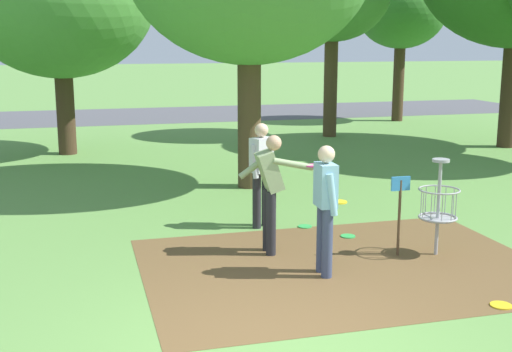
{
  "coord_description": "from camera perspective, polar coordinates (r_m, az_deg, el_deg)",
  "views": [
    {
      "loc": [
        -1.73,
        -5.75,
        3.02
      ],
      "look_at": [
        0.82,
        3.7,
        1.0
      ],
      "focal_mm": 46.54,
      "sensor_mm": 36.0,
      "label": 1
    }
  ],
  "objects": [
    {
      "name": "player_throwing",
      "position": [
        9.38,
        1.27,
        -0.86
      ],
      "size": [
        1.09,
        0.53,
        1.71
      ],
      "color": "#232328",
      "rests_on": "ground"
    },
    {
      "name": "tree_near_left",
      "position": [
        25.61,
        12.4,
        13.68
      ],
      "size": [
        3.3,
        3.3,
        5.48
      ],
      "color": "#422D1E",
      "rests_on": "ground"
    },
    {
      "name": "player_foreground_watching",
      "position": [
        8.54,
        6.0,
        -2.3
      ],
      "size": [
        0.41,
        0.47,
        1.71
      ],
      "color": "#384260",
      "rests_on": "ground"
    },
    {
      "name": "disc_golf_basket",
      "position": [
        9.68,
        15.08,
        -2.29
      ],
      "size": [
        0.98,
        0.58,
        1.39
      ],
      "color": "#9E9EA3",
      "rests_on": "ground"
    },
    {
      "name": "frisbee_by_tee",
      "position": [
        8.29,
        20.32,
        -10.39
      ],
      "size": [
        0.25,
        0.25,
        0.02
      ],
      "primitive_type": "cylinder",
      "color": "gold",
      "rests_on": "ground"
    },
    {
      "name": "frisbee_near_basket",
      "position": [
        10.93,
        4.23,
        -4.35
      ],
      "size": [
        0.23,
        0.23,
        0.02
      ],
      "primitive_type": "cylinder",
      "color": "green",
      "rests_on": "ground"
    },
    {
      "name": "player_waiting_left",
      "position": [
        10.71,
        0.48,
        0.61
      ],
      "size": [
        0.48,
        0.45,
        1.71
      ],
      "color": "#232328",
      "rests_on": "ground"
    },
    {
      "name": "frisbee_far_left",
      "position": [
        10.48,
        7.91,
        -5.15
      ],
      "size": [
        0.23,
        0.23,
        0.02
      ],
      "primitive_type": "cylinder",
      "color": "green",
      "rests_on": "ground"
    },
    {
      "name": "dirt_tee_pad",
      "position": [
        9.15,
        7.5,
        -7.7
      ],
      "size": [
        5.38,
        3.88,
        0.01
      ],
      "primitive_type": "cube",
      "color": "brown",
      "rests_on": "ground"
    },
    {
      "name": "parking_lot_strip",
      "position": [
        27.32,
        -11.43,
        5.09
      ],
      "size": [
        36.0,
        6.0,
        0.01
      ],
      "primitive_type": "cube",
      "color": "#4C4C51",
      "rests_on": "ground"
    }
  ]
}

